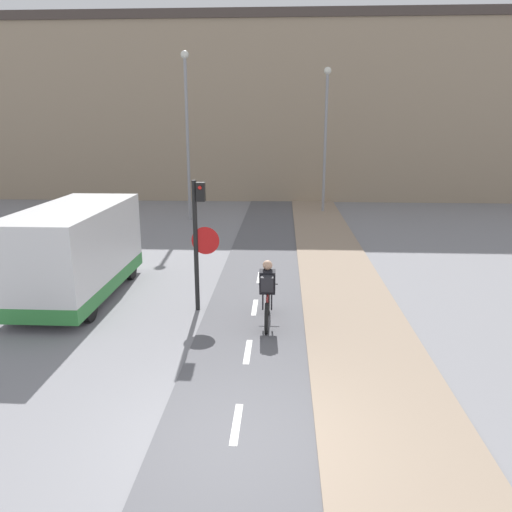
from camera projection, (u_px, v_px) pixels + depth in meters
name	position (u px, v px, depth m)	size (l,w,h in m)	color
ground_plane	(233.00, 445.00, 7.17)	(120.00, 120.00, 0.00)	gray
bike_lane	(233.00, 445.00, 7.17)	(2.39, 60.00, 0.02)	#56565B
sidewalk_strip	(402.00, 449.00, 7.04)	(2.40, 60.00, 0.05)	gray
building_row_background	(273.00, 110.00, 30.41)	(60.00, 5.20, 10.47)	gray
traffic_light_pole	(199.00, 232.00, 11.87)	(0.67, 0.25, 3.20)	black
street_lamp_far	(187.00, 121.00, 22.73)	(0.36, 0.36, 7.57)	gray
street_lamp_sidewalk	(326.00, 126.00, 24.84)	(0.36, 0.36, 7.11)	gray
cyclist_near	(267.00, 294.00, 11.32)	(0.46, 1.81, 1.52)	black
van	(76.00, 254.00, 12.99)	(2.01, 5.04, 2.42)	silver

